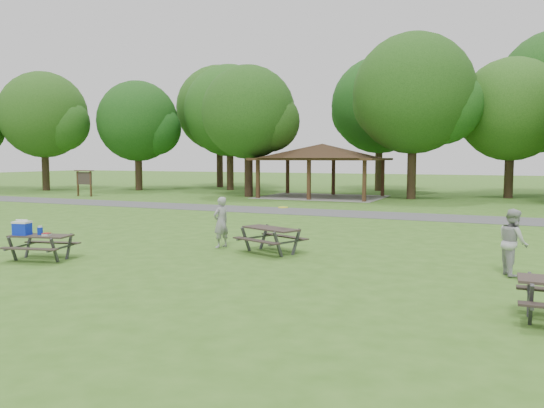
{
  "coord_description": "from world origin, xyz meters",
  "views": [
    {
      "loc": [
        7.82,
        -11.43,
        2.78
      ],
      "look_at": [
        1.0,
        4.0,
        1.3
      ],
      "focal_mm": 35.0,
      "sensor_mm": 36.0,
      "label": 1
    }
  ],
  "objects": [
    {
      "name": "tree_row_e",
      "position": [
        2.1,
        25.03,
        6.78
      ],
      "size": [
        8.4,
        8.0,
        11.02
      ],
      "color": "#302115",
      "rests_on": "ground"
    },
    {
      "name": "tree_row_d",
      "position": [
        -8.92,
        22.53,
        5.77
      ],
      "size": [
        6.93,
        6.6,
        9.27
      ],
      "color": "black",
      "rests_on": "ground"
    },
    {
      "name": "ground",
      "position": [
        0.0,
        0.0,
        0.0
      ],
      "size": [
        160.0,
        160.0,
        0.0
      ],
      "primitive_type": "plane",
      "color": "#39691E",
      "rests_on": "ground"
    },
    {
      "name": "notice_board",
      "position": [
        -20.0,
        18.0,
        1.31
      ],
      "size": [
        1.6,
        0.3,
        1.88
      ],
      "color": "#362213",
      "rests_on": "ground"
    },
    {
      "name": "pavilion",
      "position": [
        -4.0,
        24.0,
        3.06
      ],
      "size": [
        8.6,
        7.01,
        3.76
      ],
      "color": "#342113",
      "rests_on": "ground"
    },
    {
      "name": "frisbee_in_flight",
      "position": [
        1.96,
        2.63,
        1.35
      ],
      "size": [
        0.32,
        0.32,
        0.02
      ],
      "color": "yellow",
      "rests_on": "ground"
    },
    {
      "name": "asphalt_path",
      "position": [
        0.0,
        14.0,
        0.01
      ],
      "size": [
        120.0,
        3.2,
        0.02
      ],
      "primitive_type": "cube",
      "color": "#4C4C4E",
      "rests_on": "ground"
    },
    {
      "name": "tree_deep_a",
      "position": [
        -16.9,
        32.53,
        7.13
      ],
      "size": [
        8.4,
        8.0,
        11.38
      ],
      "color": "#301D15",
      "rests_on": "ground"
    },
    {
      "name": "frisbee_thrower",
      "position": [
        -0.19,
        2.8,
        0.79
      ],
      "size": [
        0.54,
        0.67,
        1.58
      ],
      "primitive_type": "imported",
      "rotation": [
        0.0,
        0.0,
        -1.9
      ],
      "color": "#959597",
      "rests_on": "ground"
    },
    {
      "name": "tree_row_c",
      "position": [
        -13.9,
        29.03,
        6.54
      ],
      "size": [
        8.19,
        7.8,
        10.67
      ],
      "color": "#322016",
      "rests_on": "ground"
    },
    {
      "name": "frisbee_catcher",
      "position": [
        8.03,
        2.17,
        0.79
      ],
      "size": [
        0.84,
        0.93,
        1.58
      ],
      "primitive_type": "imported",
      "rotation": [
        0.0,
        0.0,
        1.94
      ],
      "color": "#AFB0B2",
      "rests_on": "ground"
    },
    {
      "name": "picnic_table_middle",
      "position": [
        1.59,
        2.56,
        0.56
      ],
      "size": [
        2.17,
        1.98,
        0.77
      ],
      "color": "#2F2622",
      "rests_on": "ground"
    },
    {
      "name": "tree_deep_b",
      "position": [
        -1.9,
        33.03,
        6.89
      ],
      "size": [
        8.4,
        8.0,
        11.13
      ],
      "color": "#322316",
      "rests_on": "ground"
    },
    {
      "name": "tree_row_b",
      "position": [
        -20.92,
        25.53,
        5.67
      ],
      "size": [
        7.14,
        6.8,
        9.28
      ],
      "color": "#322116",
      "rests_on": "ground"
    },
    {
      "name": "tree_row_f",
      "position": [
        8.09,
        28.53,
        5.84
      ],
      "size": [
        7.35,
        7.0,
        9.55
      ],
      "color": "black",
      "rests_on": "ground"
    },
    {
      "name": "picnic_table_near",
      "position": [
        -3.84,
        -1.0,
        0.65
      ],
      "size": [
        1.88,
        1.64,
        1.13
      ],
      "color": "#312A23",
      "rests_on": "ground"
    },
    {
      "name": "tree_row_a",
      "position": [
        -27.91,
        22.03,
        6.15
      ],
      "size": [
        7.56,
        7.2,
        9.97
      ],
      "color": "black",
      "rests_on": "ground"
    }
  ]
}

